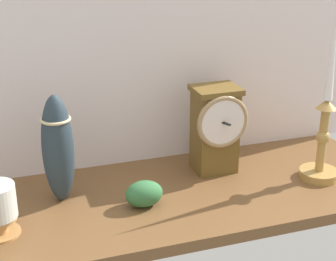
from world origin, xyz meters
TOP-DOWN VIEW (x-y plane):
  - ground_plane at (0.00, 0.00)cm, footprint 100.00×36.00cm
  - back_wall at (0.00, 18.50)cm, footprint 120.00×2.00cm
  - mantel_clock at (13.98, 7.09)cm, footprint 11.69×10.50cm
  - candlestick_tall_left at (34.07, -3.75)cm, footprint 8.48×8.48cm
  - tall_ceramic_vase at (-20.51, 4.40)cm, footprint 6.25×6.25cm
  - ivy_sprig at (-5.50, -3.27)cm, footprint 7.53×5.27cm

SIDE VIEW (x-z plane):
  - ground_plane at x=0.00cm, z-range -2.40..0.00cm
  - ivy_sprig at x=-5.50cm, z-range 0.00..5.29cm
  - mantel_clock at x=13.98cm, z-range 0.52..19.88cm
  - tall_ceramic_vase at x=-20.51cm, z-range 0.15..22.38cm
  - candlestick_tall_left at x=34.07cm, z-range -7.54..30.11cm
  - back_wall at x=0.00cm, z-range 0.00..65.00cm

